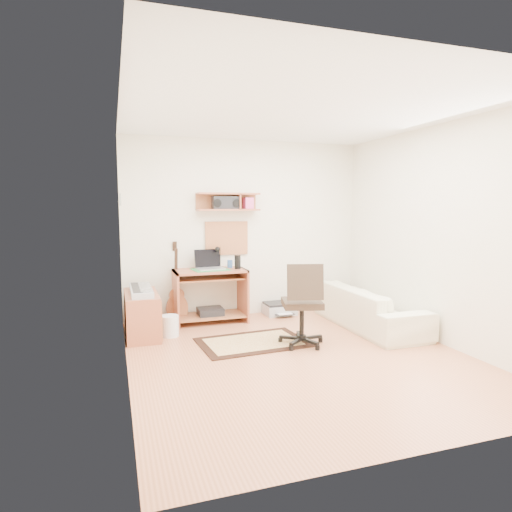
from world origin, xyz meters
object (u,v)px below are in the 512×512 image
object	(u,v)px
desk	(210,296)
task_chair	(302,303)
cabinet	(142,314)
sofa	(369,300)
printer	(279,309)

from	to	relation	value
desk	task_chair	bearing A→B (deg)	-59.30
desk	task_chair	world-z (taller)	task_chair
task_chair	cabinet	world-z (taller)	task_chair
sofa	cabinet	bearing A→B (deg)	79.50
task_chair	printer	size ratio (longest dim) A/B	2.20
desk	printer	xyz separation A→B (m)	(1.09, 0.09, -0.29)
desk	task_chair	xyz separation A→B (m)	(0.81, -1.36, 0.13)
desk	cabinet	xyz separation A→B (m)	(-0.97, -0.39, -0.10)
desk	cabinet	bearing A→B (deg)	-158.25
cabinet	sofa	xyz separation A→B (m)	(2.96, -0.55, 0.09)
printer	sofa	xyz separation A→B (m)	(0.90, -1.02, 0.28)
task_chair	printer	world-z (taller)	task_chair
printer	cabinet	bearing A→B (deg)	-167.61
desk	cabinet	distance (m)	1.05
printer	sofa	world-z (taller)	sofa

